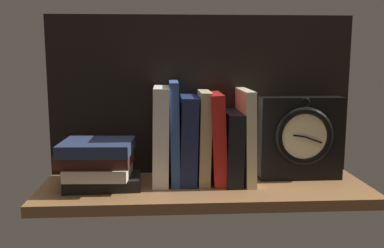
{
  "coord_description": "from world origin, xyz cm",
  "views": [
    {
      "loc": [
        -9.14,
        -99.29,
        30.89
      ],
      "look_at": [
        -2.87,
        3.61,
        14.36
      ],
      "focal_mm": 40.09,
      "sensor_mm": 36.0,
      "label": 1
    }
  ],
  "objects_px": {
    "book_tan_shortstories": "(203,137)",
    "book_blue_modern": "(174,132)",
    "book_cream_twain": "(245,136)",
    "book_navy_bierce": "(188,139)",
    "book_stack_side": "(99,164)",
    "book_red_requiem": "(216,138)",
    "book_white_catcher": "(161,135)",
    "book_black_skeptic": "(232,146)",
    "framed_clock": "(301,138)"
  },
  "relations": [
    {
      "from": "book_stack_side",
      "to": "book_black_skeptic",
      "type": "bearing_deg",
      "value": 8.31
    },
    {
      "from": "book_white_catcher",
      "to": "book_cream_twain",
      "type": "height_order",
      "value": "book_white_catcher"
    },
    {
      "from": "book_stack_side",
      "to": "book_tan_shortstories",
      "type": "bearing_deg",
      "value": 10.62
    },
    {
      "from": "book_tan_shortstories",
      "to": "book_red_requiem",
      "type": "height_order",
      "value": "book_tan_shortstories"
    },
    {
      "from": "book_tan_shortstories",
      "to": "framed_clock",
      "type": "xyz_separation_m",
      "value": [
        0.25,
        0.0,
        -0.01
      ]
    },
    {
      "from": "book_stack_side",
      "to": "book_cream_twain",
      "type": "bearing_deg",
      "value": 7.52
    },
    {
      "from": "book_blue_modern",
      "to": "book_cream_twain",
      "type": "relative_size",
      "value": 1.09
    },
    {
      "from": "book_red_requiem",
      "to": "book_stack_side",
      "type": "distance_m",
      "value": 0.29
    },
    {
      "from": "book_white_catcher",
      "to": "book_red_requiem",
      "type": "xyz_separation_m",
      "value": [
        0.14,
        0.0,
        -0.01
      ]
    },
    {
      "from": "book_tan_shortstories",
      "to": "book_blue_modern",
      "type": "bearing_deg",
      "value": 180.0
    },
    {
      "from": "book_navy_bierce",
      "to": "framed_clock",
      "type": "relative_size",
      "value": 1.01
    },
    {
      "from": "book_red_requiem",
      "to": "book_stack_side",
      "type": "relative_size",
      "value": 1.14
    },
    {
      "from": "book_blue_modern",
      "to": "book_stack_side",
      "type": "bearing_deg",
      "value": -165.34
    },
    {
      "from": "book_tan_shortstories",
      "to": "book_red_requiem",
      "type": "xyz_separation_m",
      "value": [
        0.03,
        0.0,
        -0.0
      ]
    },
    {
      "from": "book_red_requiem",
      "to": "book_black_skeptic",
      "type": "height_order",
      "value": "book_red_requiem"
    },
    {
      "from": "book_tan_shortstories",
      "to": "book_black_skeptic",
      "type": "relative_size",
      "value": 1.29
    },
    {
      "from": "book_tan_shortstories",
      "to": "book_red_requiem",
      "type": "bearing_deg",
      "value": 0.0
    },
    {
      "from": "book_navy_bierce",
      "to": "book_cream_twain",
      "type": "bearing_deg",
      "value": 0.0
    },
    {
      "from": "book_tan_shortstories",
      "to": "framed_clock",
      "type": "bearing_deg",
      "value": 0.71
    },
    {
      "from": "book_blue_modern",
      "to": "book_black_skeptic",
      "type": "bearing_deg",
      "value": 0.0
    },
    {
      "from": "framed_clock",
      "to": "book_black_skeptic",
      "type": "bearing_deg",
      "value": -179.0
    },
    {
      "from": "book_black_skeptic",
      "to": "framed_clock",
      "type": "xyz_separation_m",
      "value": [
        0.17,
        0.0,
        0.02
      ]
    },
    {
      "from": "book_navy_bierce",
      "to": "book_tan_shortstories",
      "type": "relative_size",
      "value": 0.95
    },
    {
      "from": "book_cream_twain",
      "to": "book_blue_modern",
      "type": "bearing_deg",
      "value": 180.0
    },
    {
      "from": "book_black_skeptic",
      "to": "book_white_catcher",
      "type": "bearing_deg",
      "value": 180.0
    },
    {
      "from": "book_stack_side",
      "to": "book_white_catcher",
      "type": "bearing_deg",
      "value": 17.72
    },
    {
      "from": "book_blue_modern",
      "to": "book_navy_bierce",
      "type": "relative_size",
      "value": 1.17
    },
    {
      "from": "book_white_catcher",
      "to": "book_blue_modern",
      "type": "xyz_separation_m",
      "value": [
        0.03,
        0.0,
        0.01
      ]
    },
    {
      "from": "book_red_requiem",
      "to": "framed_clock",
      "type": "distance_m",
      "value": 0.21
    },
    {
      "from": "book_blue_modern",
      "to": "book_cream_twain",
      "type": "bearing_deg",
      "value": 0.0
    },
    {
      "from": "book_white_catcher",
      "to": "book_cream_twain",
      "type": "xyz_separation_m",
      "value": [
        0.21,
        0.0,
        -0.0
      ]
    },
    {
      "from": "book_white_catcher",
      "to": "book_stack_side",
      "type": "distance_m",
      "value": 0.16
    },
    {
      "from": "book_blue_modern",
      "to": "book_red_requiem",
      "type": "height_order",
      "value": "book_blue_modern"
    },
    {
      "from": "book_red_requiem",
      "to": "book_cream_twain",
      "type": "xyz_separation_m",
      "value": [
        0.07,
        0.0,
        0.0
      ]
    },
    {
      "from": "book_blue_modern",
      "to": "book_stack_side",
      "type": "xyz_separation_m",
      "value": [
        -0.18,
        -0.05,
        -0.06
      ]
    },
    {
      "from": "book_navy_bierce",
      "to": "book_cream_twain",
      "type": "relative_size",
      "value": 0.93
    },
    {
      "from": "book_tan_shortstories",
      "to": "book_stack_side",
      "type": "height_order",
      "value": "book_tan_shortstories"
    },
    {
      "from": "book_blue_modern",
      "to": "book_red_requiem",
      "type": "xyz_separation_m",
      "value": [
        0.1,
        0.0,
        -0.01
      ]
    },
    {
      "from": "book_tan_shortstories",
      "to": "book_cream_twain",
      "type": "height_order",
      "value": "book_cream_twain"
    },
    {
      "from": "book_white_catcher",
      "to": "book_navy_bierce",
      "type": "height_order",
      "value": "book_white_catcher"
    },
    {
      "from": "book_navy_bierce",
      "to": "book_black_skeptic",
      "type": "distance_m",
      "value": 0.11
    },
    {
      "from": "book_white_catcher",
      "to": "book_blue_modern",
      "type": "relative_size",
      "value": 0.95
    },
    {
      "from": "book_blue_modern",
      "to": "book_black_skeptic",
      "type": "xyz_separation_m",
      "value": [
        0.14,
        0.0,
        -0.04
      ]
    },
    {
      "from": "book_tan_shortstories",
      "to": "book_black_skeptic",
      "type": "height_order",
      "value": "book_tan_shortstories"
    },
    {
      "from": "book_tan_shortstories",
      "to": "book_cream_twain",
      "type": "distance_m",
      "value": 0.1
    },
    {
      "from": "book_black_skeptic",
      "to": "book_tan_shortstories",
      "type": "bearing_deg",
      "value": 180.0
    },
    {
      "from": "book_white_catcher",
      "to": "book_red_requiem",
      "type": "distance_m",
      "value": 0.14
    },
    {
      "from": "book_navy_bierce",
      "to": "book_tan_shortstories",
      "type": "xyz_separation_m",
      "value": [
        0.04,
        0.0,
        0.01
      ]
    },
    {
      "from": "book_navy_bierce",
      "to": "book_black_skeptic",
      "type": "relative_size",
      "value": 1.22
    },
    {
      "from": "framed_clock",
      "to": "book_stack_side",
      "type": "height_order",
      "value": "framed_clock"
    }
  ]
}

